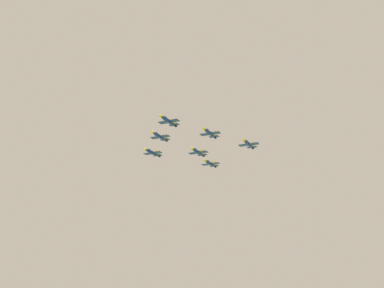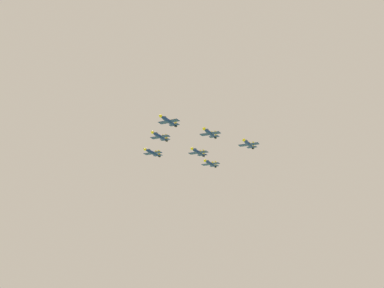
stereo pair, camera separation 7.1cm
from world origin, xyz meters
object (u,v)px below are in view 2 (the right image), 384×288
jet_right_wingman (159,136)px  jet_trailing (210,163)px  jet_lead (168,121)px  jet_right_outer (152,152)px  jet_slot_rear (198,152)px  jet_left_wingman (210,133)px  jet_left_outer (248,144)px

jet_right_wingman → jet_trailing: size_ratio=1.00×
jet_lead → jet_trailing: jet_lead is taller
jet_lead → jet_right_wingman: (-11.10, -21.08, -0.74)m
jet_right_outer → jet_slot_rear: size_ratio=1.03×
jet_right_wingman → jet_left_wingman: bearing=89.9°
jet_left_outer → jet_slot_rear: jet_left_outer is taller
jet_lead → jet_left_outer: bearing=140.1°
jet_left_wingman → jet_left_outer: size_ratio=0.98×
jet_lead → jet_left_outer: jet_lead is taller
jet_left_outer → jet_right_outer: size_ratio=0.97×
jet_lead → jet_right_outer: bearing=-139.2°
jet_left_outer → jet_right_wingman: bearing=-69.5°
jet_left_wingman → jet_slot_rear: jet_left_wingman is taller
jet_right_outer → jet_lead: bearing=41.4°
jet_slot_rear → jet_trailing: (-16.85, -6.76, -2.55)m
jet_left_outer → jet_lead: bearing=-41.2°
jet_slot_rear → jet_trailing: size_ratio=1.01×
jet_slot_rear → jet_right_wingman: bearing=-41.1°
jet_lead → jet_right_wingman: size_ratio=1.00×
jet_left_outer → jet_trailing: jet_left_outer is taller
jet_left_outer → jet_left_wingman: bearing=-41.2°
jet_lead → jet_slot_rear: size_ratio=0.98×
jet_right_wingman → jet_slot_rear: jet_right_wingman is taller
jet_left_wingman → jet_slot_rear: bearing=-140.7°
jet_right_outer → jet_slot_rear: bearing=91.0°
jet_left_wingman → jet_right_wingman: size_ratio=0.98×
jet_right_wingman → jet_right_outer: bearing=-139.8°
jet_left_wingman → jet_right_wingman: bearing=-91.1°
jet_right_wingman → jet_trailing: 40.45m
jet_left_wingman → jet_right_outer: size_ratio=0.95×
jet_left_outer → jet_slot_rear: bearing=-90.9°
jet_left_outer → jet_slot_rear: 30.87m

